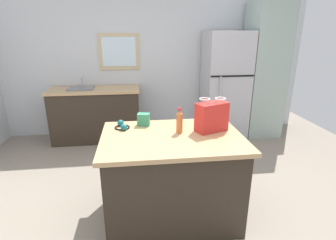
{
  "coord_description": "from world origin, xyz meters",
  "views": [
    {
      "loc": [
        -0.36,
        -2.23,
        1.78
      ],
      "look_at": [
        -0.05,
        0.3,
        0.91
      ],
      "focal_mm": 28.17,
      "sensor_mm": 36.0,
      "label": 1
    }
  ],
  "objects_px": {
    "kitchen_island": "(172,176)",
    "ear_defenders": "(122,126)",
    "tall_cabinet": "(264,72)",
    "small_box": "(144,119)",
    "refrigerator": "(225,85)",
    "bottle": "(179,122)",
    "shopping_bag": "(212,117)"
  },
  "relations": [
    {
      "from": "kitchen_island",
      "to": "refrigerator",
      "type": "relative_size",
      "value": 0.73
    },
    {
      "from": "small_box",
      "to": "ear_defenders",
      "type": "distance_m",
      "value": 0.23
    },
    {
      "from": "kitchen_island",
      "to": "shopping_bag",
      "type": "xyz_separation_m",
      "value": [
        0.39,
        0.07,
        0.57
      ]
    },
    {
      "from": "refrigerator",
      "to": "shopping_bag",
      "type": "distance_m",
      "value": 2.16
    },
    {
      "from": "tall_cabinet",
      "to": "shopping_bag",
      "type": "bearing_deg",
      "value": -126.65
    },
    {
      "from": "refrigerator",
      "to": "shopping_bag",
      "type": "xyz_separation_m",
      "value": [
        -0.81,
        -2.0,
        0.11
      ]
    },
    {
      "from": "shopping_bag",
      "to": "small_box",
      "type": "xyz_separation_m",
      "value": [
        -0.64,
        0.24,
        -0.08
      ]
    },
    {
      "from": "kitchen_island",
      "to": "small_box",
      "type": "relative_size",
      "value": 10.47
    },
    {
      "from": "refrigerator",
      "to": "bottle",
      "type": "xyz_separation_m",
      "value": [
        -1.12,
        -2.01,
        0.08
      ]
    },
    {
      "from": "kitchen_island",
      "to": "tall_cabinet",
      "type": "bearing_deg",
      "value": 47.86
    },
    {
      "from": "shopping_bag",
      "to": "ear_defenders",
      "type": "relative_size",
      "value": 1.7
    },
    {
      "from": "small_box",
      "to": "bottle",
      "type": "height_order",
      "value": "bottle"
    },
    {
      "from": "tall_cabinet",
      "to": "small_box",
      "type": "bearing_deg",
      "value": -140.32
    },
    {
      "from": "bottle",
      "to": "ear_defenders",
      "type": "xyz_separation_m",
      "value": [
        -0.54,
        0.19,
        -0.09
      ]
    },
    {
      "from": "shopping_bag",
      "to": "tall_cabinet",
      "type": "bearing_deg",
      "value": 53.35
    },
    {
      "from": "tall_cabinet",
      "to": "small_box",
      "type": "distance_m",
      "value": 2.77
    },
    {
      "from": "tall_cabinet",
      "to": "shopping_bag",
      "type": "xyz_separation_m",
      "value": [
        -1.49,
        -2.0,
        -0.11
      ]
    },
    {
      "from": "refrigerator",
      "to": "small_box",
      "type": "xyz_separation_m",
      "value": [
        -1.45,
        -1.76,
        0.03
      ]
    },
    {
      "from": "small_box",
      "to": "ear_defenders",
      "type": "bearing_deg",
      "value": -165.32
    },
    {
      "from": "refrigerator",
      "to": "tall_cabinet",
      "type": "height_order",
      "value": "tall_cabinet"
    },
    {
      "from": "kitchen_island",
      "to": "refrigerator",
      "type": "xyz_separation_m",
      "value": [
        1.2,
        2.07,
        0.46
      ]
    },
    {
      "from": "tall_cabinet",
      "to": "bottle",
      "type": "distance_m",
      "value": 2.7
    },
    {
      "from": "ear_defenders",
      "to": "refrigerator",
      "type": "bearing_deg",
      "value": 47.57
    },
    {
      "from": "kitchen_island",
      "to": "ear_defenders",
      "type": "relative_size",
      "value": 6.66
    },
    {
      "from": "kitchen_island",
      "to": "shopping_bag",
      "type": "distance_m",
      "value": 0.7
    },
    {
      "from": "small_box",
      "to": "bottle",
      "type": "xyz_separation_m",
      "value": [
        0.33,
        -0.25,
        0.05
      ]
    },
    {
      "from": "shopping_bag",
      "to": "small_box",
      "type": "bearing_deg",
      "value": 159.57
    },
    {
      "from": "kitchen_island",
      "to": "shopping_bag",
      "type": "bearing_deg",
      "value": 10.88
    },
    {
      "from": "tall_cabinet",
      "to": "ear_defenders",
      "type": "height_order",
      "value": "tall_cabinet"
    },
    {
      "from": "tall_cabinet",
      "to": "kitchen_island",
      "type": "bearing_deg",
      "value": -132.14
    },
    {
      "from": "refrigerator",
      "to": "small_box",
      "type": "bearing_deg",
      "value": -129.39
    },
    {
      "from": "kitchen_island",
      "to": "tall_cabinet",
      "type": "xyz_separation_m",
      "value": [
        1.88,
        2.07,
        0.68
      ]
    }
  ]
}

